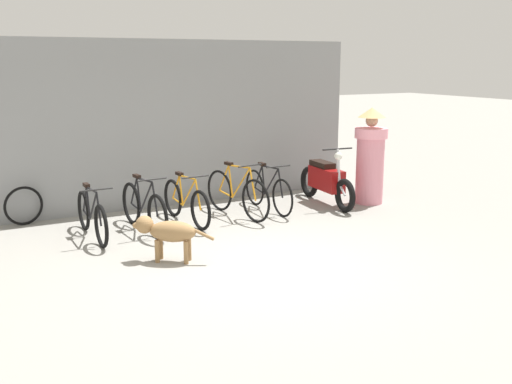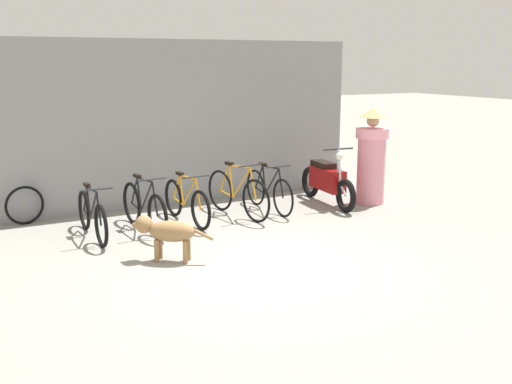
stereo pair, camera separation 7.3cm
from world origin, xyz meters
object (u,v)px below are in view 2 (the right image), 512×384
Objects in this scene: bicycle_4 at (269,191)px; motorcycle at (327,181)px; bicycle_1 at (144,208)px; bicycle_0 at (92,216)px; bicycle_2 at (186,202)px; spare_tire_left at (25,205)px; bicycle_3 at (237,194)px; stray_dog at (166,231)px; person_in_robes at (371,155)px.

bicycle_4 is 1.17m from motorcycle.
bicycle_4 is (2.30, 0.21, -0.01)m from bicycle_1.
motorcycle is at bearing 91.10° from bicycle_0.
bicycle_0 is 1.54m from bicycle_2.
bicycle_4 is 4.01m from spare_tire_left.
bicycle_3 is (1.65, 0.13, 0.02)m from bicycle_1.
motorcycle is 3.99m from stray_dog.
stray_dog is at bearing -60.77° from motorcycle.
person_in_robes reaches higher than motorcycle.
bicycle_3 reaches higher than bicycle_4.
stray_dog is at bearing 34.07° from person_in_robes.
person_in_robes is 2.78× the size of spare_tire_left.
bicycle_2 is at bearing -25.59° from spare_tire_left.
bicycle_1 is at bearing -95.52° from bicycle_3.
stray_dog is (0.62, -1.50, 0.07)m from bicycle_0.
bicycle_2 is at bearing -82.58° from stray_dog.
bicycle_2 is 2.72m from motorcycle.
stray_dog is (-3.64, -1.63, -0.02)m from motorcycle.
bicycle_4 is at bearing -88.73° from motorcycle.
bicycle_4 reaches higher than stray_dog.
spare_tire_left is at bearing -119.77° from bicycle_2.
stray_dog is at bearing -33.55° from bicycle_2.
bicycle_1 is 1.04× the size of bicycle_4.
bicycle_1 is 1.03× the size of bicycle_2.
stray_dog is at bearing -58.25° from bicycle_3.
bicycle_2 is 1.88m from stray_dog.
spare_tire_left is (-0.78, 1.25, -0.02)m from bicycle_0.
bicycle_0 is 1.47m from spare_tire_left.
bicycle_1 is at bearing -38.25° from spare_tire_left.
person_in_robes is (1.92, -0.37, 0.53)m from bicycle_4.
bicycle_4 is (3.09, 0.21, 0.02)m from bicycle_0.
bicycle_2 is at bearing 94.42° from bicycle_0.
person_in_robes reaches higher than bicycle_4.
bicycle_0 is 2.45m from bicycle_3.
bicycle_4 is at bearing 88.58° from bicycle_2.
stray_dog is at bearing -63.02° from spare_tire_left.
bicycle_0 is 0.79m from bicycle_1.
person_in_robes reaches higher than bicycle_1.
motorcycle is at bearing -119.10° from stray_dog.
stray_dog is 0.53× the size of person_in_robes.
bicycle_1 reaches higher than bicycle_2.
bicycle_3 reaches higher than bicycle_1.
person_in_robes reaches higher than spare_tire_left.
spare_tire_left is (-2.32, 1.11, -0.02)m from bicycle_2.
spare_tire_left is (-5.04, 1.11, -0.12)m from motorcycle.
spare_tire_left is (-1.40, 2.74, -0.09)m from stray_dog.
bicycle_1 is 0.96× the size of person_in_robes.
person_in_robes is (2.57, -0.29, 0.50)m from bicycle_3.
bicycle_3 is (2.45, 0.14, 0.05)m from bicycle_0.
bicycle_0 is at bearing -30.86° from stray_dog.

